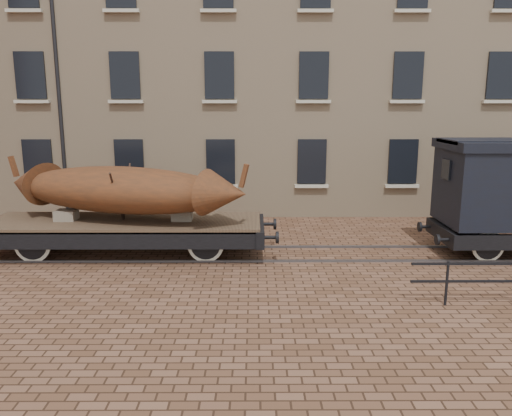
{
  "coord_description": "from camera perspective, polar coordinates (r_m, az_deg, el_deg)",
  "views": [
    {
      "loc": [
        -1.21,
        -14.12,
        4.33
      ],
      "look_at": [
        -1.16,
        0.5,
        1.3
      ],
      "focal_mm": 35.0,
      "sensor_mm": 36.0,
      "label": 1
    }
  ],
  "objects": [
    {
      "name": "flatcar_wagon",
      "position": [
        15.03,
        -14.76,
        -2.12
      ],
      "size": [
        8.9,
        2.41,
        1.34
      ],
      "color": "brown",
      "rests_on": "ground"
    },
    {
      "name": "ground",
      "position": [
        14.82,
        4.51,
        -5.32
      ],
      "size": [
        90.0,
        90.0,
        0.0
      ],
      "primitive_type": "plane",
      "color": "brown"
    },
    {
      "name": "warehouse_cream",
      "position": [
        24.62,
        10.13,
        17.76
      ],
      "size": [
        40.0,
        10.19,
        14.0
      ],
      "color": "#D9B88E",
      "rests_on": "ground"
    },
    {
      "name": "rail_track",
      "position": [
        14.81,
        4.52,
        -5.21
      ],
      "size": [
        30.0,
        1.52,
        0.06
      ],
      "color": "#59595E",
      "rests_on": "ground"
    },
    {
      "name": "iron_boat",
      "position": [
        14.82,
        -15.09,
        2.06
      ],
      "size": [
        7.53,
        3.85,
        1.78
      ],
      "color": "brown",
      "rests_on": "flatcar_wagon"
    }
  ]
}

